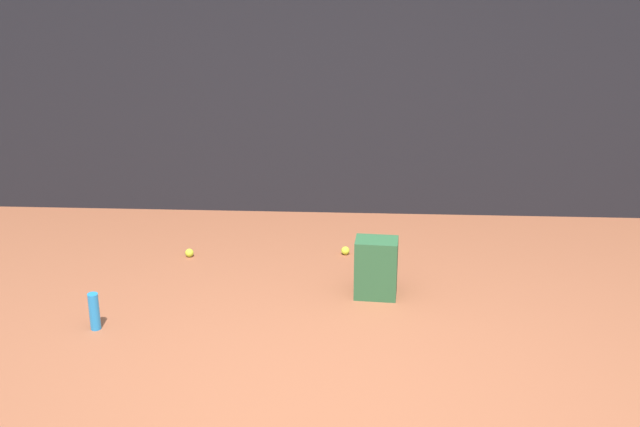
% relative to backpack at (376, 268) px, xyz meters
% --- Properties ---
extents(ground_plane, '(12.00, 12.00, 0.00)m').
position_rel_backpack_xyz_m(ground_plane, '(-0.36, -1.35, -0.21)').
color(ground_plane, '#9E5638').
extents(back_fence, '(10.00, 0.10, 2.65)m').
position_rel_backpack_xyz_m(back_fence, '(-0.36, 1.65, 1.12)').
color(back_fence, black).
rests_on(back_fence, ground).
extents(backpack, '(0.31, 0.30, 0.44)m').
position_rel_backpack_xyz_m(backpack, '(0.00, 0.00, 0.00)').
color(backpack, '#2D6038').
rests_on(backpack, ground).
extents(tennis_ball_near_player, '(0.07, 0.07, 0.07)m').
position_rel_backpack_xyz_m(tennis_ball_near_player, '(-0.23, 0.70, -0.18)').
color(tennis_ball_near_player, '#CCE033').
rests_on(tennis_ball_near_player, ground).
extents(tennis_ball_mid_court, '(0.07, 0.07, 0.07)m').
position_rel_backpack_xyz_m(tennis_ball_mid_court, '(-1.47, 0.59, -0.18)').
color(tennis_ball_mid_court, '#CCE033').
rests_on(tennis_ball_mid_court, ground).
extents(water_bottle, '(0.07, 0.07, 0.26)m').
position_rel_backpack_xyz_m(water_bottle, '(-1.88, -0.60, -0.08)').
color(water_bottle, '#268CD8').
rests_on(water_bottle, ground).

